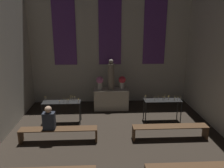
# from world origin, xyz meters

# --- Properties ---
(wall_back) EXTENTS (7.31, 0.16, 5.57)m
(wall_back) POSITION_xyz_m (0.00, 9.33, 2.81)
(wall_back) COLOR beige
(wall_back) RESTS_ON ground_plane
(altar) EXTENTS (1.45, 0.67, 0.87)m
(altar) POSITION_xyz_m (0.00, 8.34, 0.44)
(altar) COLOR #BCB29E
(altar) RESTS_ON ground_plane
(statue) EXTENTS (0.28, 0.28, 1.29)m
(statue) POSITION_xyz_m (0.00, 8.34, 1.47)
(statue) COLOR gray
(statue) RESTS_ON altar
(flower_vase_left) EXTENTS (0.30, 0.30, 0.56)m
(flower_vase_left) POSITION_xyz_m (-0.47, 8.34, 1.21)
(flower_vase_left) COLOR beige
(flower_vase_left) RESTS_ON altar
(flower_vase_right) EXTENTS (0.30, 0.30, 0.56)m
(flower_vase_right) POSITION_xyz_m (0.47, 8.34, 1.21)
(flower_vase_right) COLOR beige
(flower_vase_right) RESTS_ON altar
(candle_rack_left) EXTENTS (1.38, 0.45, 1.00)m
(candle_rack_left) POSITION_xyz_m (-1.86, 7.04, 0.71)
(candle_rack_left) COLOR black
(candle_rack_left) RESTS_ON ground_plane
(candle_rack_right) EXTENTS (1.38, 0.45, 1.01)m
(candle_rack_right) POSITION_xyz_m (1.88, 7.04, 0.71)
(candle_rack_right) COLOR black
(candle_rack_right) RESTS_ON ground_plane
(pew_back_left) EXTENTS (2.39, 0.36, 0.44)m
(pew_back_left) POSITION_xyz_m (-1.76, 5.67, 0.33)
(pew_back_left) COLOR #4C331E
(pew_back_left) RESTS_ON ground_plane
(pew_back_right) EXTENTS (2.39, 0.36, 0.44)m
(pew_back_right) POSITION_xyz_m (1.76, 5.67, 0.33)
(pew_back_right) COLOR #4C331E
(pew_back_right) RESTS_ON ground_plane
(person_seated) EXTENTS (0.36, 0.24, 0.75)m
(person_seated) POSITION_xyz_m (-2.02, 5.67, 0.77)
(person_seated) COLOR #282D38
(person_seated) RESTS_ON pew_back_left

